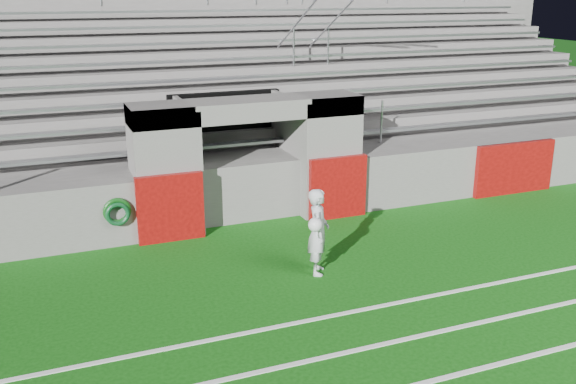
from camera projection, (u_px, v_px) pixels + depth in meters
name	position (u px, v px, depth m)	size (l,w,h in m)	color
ground	(317.00, 287.00, 10.65)	(90.00, 90.00, 0.00)	#0E4B0C
stadium_structure	(196.00, 115.00, 17.25)	(26.00, 8.48, 5.42)	#615E5C
goalkeeper_with_ball	(318.00, 231.00, 10.94)	(0.59, 0.74, 1.52)	#B9BCC3
hose_coil	(117.00, 212.00, 12.03)	(0.53, 0.14, 0.54)	#0D4310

